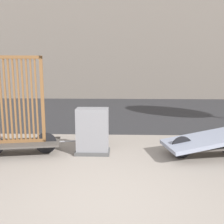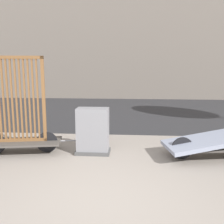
% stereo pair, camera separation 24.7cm
% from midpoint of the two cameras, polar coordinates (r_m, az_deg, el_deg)
% --- Properties ---
extents(ground_plane, '(60.00, 60.00, 0.00)m').
position_cam_midpoint_polar(ground_plane, '(4.11, -2.88, -18.75)').
color(ground_plane, gray).
extents(road_strip, '(56.00, 8.61, 0.01)m').
position_cam_midpoint_polar(road_strip, '(11.91, 0.45, 0.36)').
color(road_strip, '#2D2D30').
rests_on(road_strip, ground_plane).
extents(bike_cart_with_bedframe, '(2.51, 1.06, 2.20)m').
position_cam_midpoint_polar(bike_cart_with_bedframe, '(6.24, -20.74, -2.31)').
color(bike_cart_with_bedframe, '#4C4742').
rests_on(bike_cart_with_bedframe, ground_plane).
extents(bike_cart_with_mattress, '(2.56, 1.28, 0.57)m').
position_cam_midpoint_polar(bike_cart_with_mattress, '(6.11, 18.92, -6.05)').
color(bike_cart_with_mattress, '#4C4742').
rests_on(bike_cart_with_mattress, ground_plane).
extents(utility_cabinet, '(0.77, 0.44, 1.05)m').
position_cam_midpoint_polar(utility_cabinet, '(5.98, -5.45, -4.57)').
color(utility_cabinet, '#4C4C4C').
rests_on(utility_cabinet, ground_plane).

